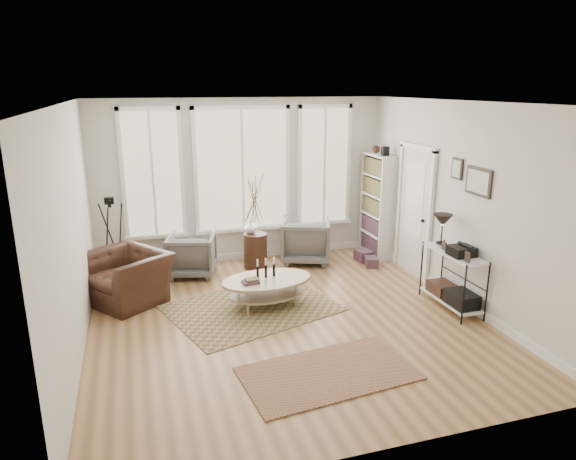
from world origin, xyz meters
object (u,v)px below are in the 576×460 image
object	(u,v)px
side_table	(255,222)
accent_chair	(126,277)
bookcase	(378,205)
low_shelf	(453,274)
armchair_left	(192,254)
coffee_table	(266,285)
armchair_right	(306,240)

from	to	relation	value
side_table	accent_chair	size ratio (longest dim) A/B	1.51
side_table	accent_chair	bearing A→B (deg)	-158.51
bookcase	low_shelf	world-z (taller)	bookcase
armchair_left	bookcase	bearing A→B (deg)	-163.11
bookcase	low_shelf	bearing A→B (deg)	-91.28
side_table	coffee_table	bearing A→B (deg)	-97.91
low_shelf	coffee_table	distance (m)	2.66
bookcase	armchair_left	world-z (taller)	bookcase
coffee_table	armchair_right	bearing A→B (deg)	55.01
coffee_table	armchair_left	distance (m)	1.83
bookcase	armchair_right	world-z (taller)	bookcase
low_shelf	armchair_right	xyz separation A→B (m)	(-1.35, 2.51, -0.11)
low_shelf	coffee_table	bearing A→B (deg)	161.95
side_table	armchair_left	bearing A→B (deg)	-177.74
bookcase	accent_chair	bearing A→B (deg)	-168.67
armchair_right	accent_chair	size ratio (longest dim) A/B	0.77
armchair_right	side_table	xyz separation A→B (m)	(-0.95, -0.04, 0.43)
bookcase	coffee_table	distance (m)	3.15
armchair_left	side_table	distance (m)	1.20
armchair_right	side_table	distance (m)	1.05
bookcase	armchair_right	bearing A→B (deg)	-179.66
bookcase	side_table	world-z (taller)	bookcase
low_shelf	side_table	size ratio (longest dim) A/B	0.76
bookcase	low_shelf	size ratio (longest dim) A/B	1.58
low_shelf	bookcase	bearing A→B (deg)	88.72
coffee_table	side_table	size ratio (longest dim) A/B	0.81
low_shelf	armchair_left	world-z (taller)	low_shelf
low_shelf	coffee_table	size ratio (longest dim) A/B	0.93
low_shelf	armchair_left	xyz separation A→B (m)	(-3.40, 2.42, -0.15)
armchair_right	accent_chair	distance (m)	3.25
side_table	armchair_right	bearing A→B (deg)	2.67
armchair_right	side_table	bearing A→B (deg)	23.46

